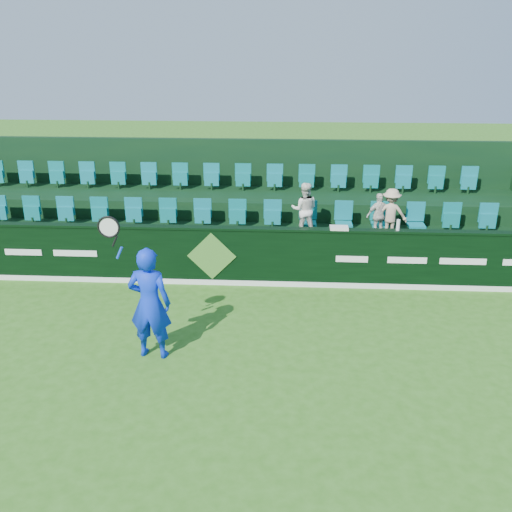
# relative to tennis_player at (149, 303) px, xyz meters

# --- Properties ---
(ground) EXTENTS (60.00, 60.00, 0.00)m
(ground) POSITION_rel_tennis_player_xyz_m (0.66, -0.82, -1.02)
(ground) COLOR #2F6518
(ground) RESTS_ON ground
(sponsor_hoarding) EXTENTS (16.00, 0.25, 1.35)m
(sponsor_hoarding) POSITION_rel_tennis_player_xyz_m (0.66, 3.18, -0.35)
(sponsor_hoarding) COLOR black
(sponsor_hoarding) RESTS_ON ground
(stand_tier_front) EXTENTS (16.00, 2.00, 0.80)m
(stand_tier_front) POSITION_rel_tennis_player_xyz_m (0.66, 4.28, -0.62)
(stand_tier_front) COLOR black
(stand_tier_front) RESTS_ON ground
(stand_tier_back) EXTENTS (16.00, 1.80, 1.30)m
(stand_tier_back) POSITION_rel_tennis_player_xyz_m (0.66, 6.18, -0.37)
(stand_tier_back) COLOR black
(stand_tier_back) RESTS_ON ground
(stand_rear) EXTENTS (16.00, 4.10, 2.60)m
(stand_rear) POSITION_rel_tennis_player_xyz_m (0.66, 6.63, 0.19)
(stand_rear) COLOR black
(stand_rear) RESTS_ON ground
(seat_row_front) EXTENTS (13.50, 0.50, 0.60)m
(seat_row_front) POSITION_rel_tennis_player_xyz_m (0.66, 4.68, 0.08)
(seat_row_front) COLOR #0C7071
(seat_row_front) RESTS_ON stand_tier_front
(seat_row_back) EXTENTS (13.50, 0.50, 0.60)m
(seat_row_back) POSITION_rel_tennis_player_xyz_m (0.66, 6.48, 0.58)
(seat_row_back) COLOR #0C7071
(seat_row_back) RESTS_ON stand_tier_back
(tennis_player) EXTENTS (1.19, 0.55, 2.66)m
(tennis_player) POSITION_rel_tennis_player_xyz_m (0.00, 0.00, 0.00)
(tennis_player) COLOR #0C2DD9
(tennis_player) RESTS_ON ground
(spectator_left) EXTENTS (0.65, 0.51, 1.30)m
(spectator_left) POSITION_rel_tennis_player_xyz_m (2.72, 4.30, 0.43)
(spectator_left) COLOR white
(spectator_left) RESTS_ON stand_tier_front
(spectator_middle) EXTENTS (0.68, 0.45, 1.07)m
(spectator_middle) POSITION_rel_tennis_player_xyz_m (4.47, 4.30, 0.31)
(spectator_middle) COLOR silver
(spectator_middle) RESTS_ON stand_tier_front
(spectator_right) EXTENTS (0.82, 0.55, 1.18)m
(spectator_right) POSITION_rel_tennis_player_xyz_m (4.75, 4.30, 0.37)
(spectator_right) COLOR tan
(spectator_right) RESTS_ON stand_tier_front
(towel) EXTENTS (0.39, 0.26, 0.06)m
(towel) POSITION_rel_tennis_player_xyz_m (3.45, 3.18, 0.36)
(towel) COLOR silver
(towel) RESTS_ON sponsor_hoarding
(drinks_bottle) EXTENTS (0.08, 0.08, 0.24)m
(drinks_bottle) POSITION_rel_tennis_player_xyz_m (4.72, 3.18, 0.45)
(drinks_bottle) COLOR silver
(drinks_bottle) RESTS_ON sponsor_hoarding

